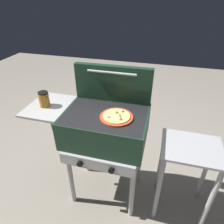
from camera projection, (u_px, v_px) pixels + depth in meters
ground_plane at (107, 189)px, 1.97m from camera, size 8.00×8.00×0.00m
grill at (104, 129)px, 1.57m from camera, size 0.96×0.53×0.90m
grill_lid_open at (113, 84)px, 1.59m from camera, size 0.63×0.09×0.30m
pizza_cheese at (117, 117)px, 1.44m from camera, size 0.24×0.24×0.03m
sauce_jar at (44, 99)px, 1.56m from camera, size 0.08×0.08×0.12m
prep_table at (187, 166)px, 1.55m from camera, size 0.44×0.36×0.72m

